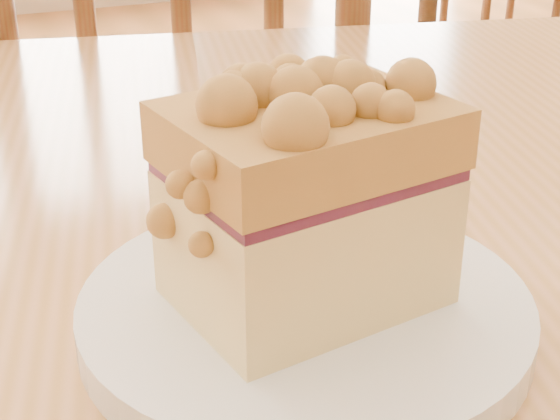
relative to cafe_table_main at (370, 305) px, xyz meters
The scene contains 4 objects.
cafe_table_main is the anchor object (origin of this frame).
cafe_chair_main 0.59m from the cafe_table_main, 87.68° to the left, with size 0.55×0.55×1.02m.
plate 0.22m from the cafe_table_main, 128.27° to the right, with size 0.21×0.21×0.02m.
cake_slice 0.26m from the cafe_table_main, 128.40° to the right, with size 0.13×0.10×0.11m.
Camera 1 is at (-0.13, -0.36, 0.97)m, focal length 55.00 mm.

